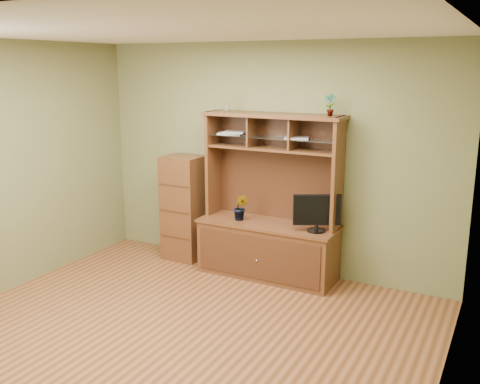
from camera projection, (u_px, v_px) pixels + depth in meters
The scene contains 8 objects.
room at pixel (173, 193), 4.62m from camera, with size 4.54×4.04×2.74m.
media_hutch at pixel (269, 233), 6.24m from camera, with size 1.66×0.61×1.90m.
monitor at pixel (317, 212), 5.81m from camera, with size 0.48×0.28×0.41m.
orchid_plant at pixel (241, 207), 6.25m from camera, with size 0.17×0.14×0.31m, color #36591E.
top_plant at pixel (330, 105), 5.66m from camera, with size 0.13×0.09×0.24m, color #2E6A25.
reed_diffuser at pixel (227, 102), 6.23m from camera, with size 0.05×0.05×0.27m.
magazines at pixel (252, 134), 6.16m from camera, with size 1.17×0.29×0.04m.
side_cabinet at pixel (184, 208), 6.78m from camera, with size 0.47×0.43×1.33m.
Camera 1 is at (2.60, -3.70, 2.43)m, focal length 40.00 mm.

